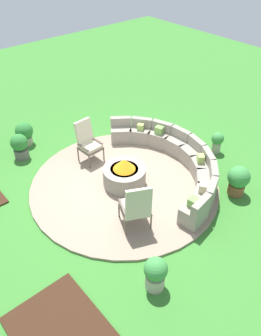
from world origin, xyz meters
name	(u,v)px	position (x,y,z in m)	size (l,w,h in m)	color
ground_plane	(125,185)	(0.00, 0.00, 0.00)	(24.00, 24.00, 0.00)	#387A2D
patio_circle	(125,184)	(0.00, 0.00, 0.03)	(4.71, 4.71, 0.06)	gray
mulch_bed_right	(59,328)	(2.12, -3.19, 0.02)	(1.61, 1.39, 0.04)	#382114
fire_pit	(124,174)	(0.00, 0.00, 0.35)	(1.06, 1.06, 0.75)	gray
curved_stone_bench	(175,159)	(0.36, 1.44, 0.35)	(4.19, 2.23, 0.70)	gray
lounge_chair_front_left	(88,141)	(-1.44, -0.07, 0.64)	(0.61, 0.56, 1.15)	brown
lounge_chair_front_right	(136,206)	(1.26, -0.72, 0.64)	(0.80, 0.80, 1.16)	brown
potted_plant_0	(20,145)	(-2.81, -1.41, 0.40)	(0.48, 0.48, 0.73)	#605B56
potted_plant_1	(24,133)	(-3.37, -0.99, 0.38)	(0.51, 0.51, 0.69)	#A89E8E
potted_plant_2	(156,273)	(2.57, -1.42, 0.41)	(0.44, 0.44, 0.74)	#A89E8E
potted_plant_3	(217,141)	(0.57, 2.93, 0.37)	(0.35, 0.35, 0.63)	#A89E8E
potted_plant_4	(238,180)	(2.00, 1.88, 0.43)	(0.53, 0.53, 0.78)	brown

